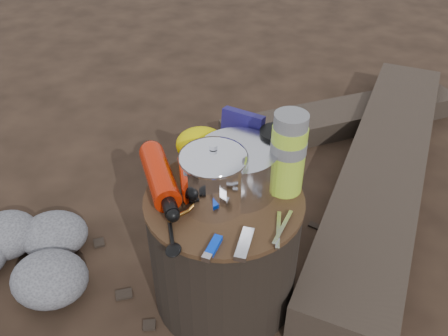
% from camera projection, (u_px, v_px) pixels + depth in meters
% --- Properties ---
extents(ground, '(60.00, 60.00, 0.00)m').
position_uv_depth(ground, '(224.00, 292.00, 1.43)').
color(ground, black).
rests_on(ground, ground).
extents(stump, '(0.42, 0.42, 0.38)m').
position_uv_depth(stump, '(224.00, 249.00, 1.31)').
color(stump, black).
rests_on(stump, ground).
extents(log_main, '(0.63, 1.70, 0.14)m').
position_uv_depth(log_main, '(384.00, 167.00, 1.82)').
color(log_main, '#30261F').
rests_on(log_main, ground).
extents(log_small, '(1.11, 0.80, 0.10)m').
position_uv_depth(log_small, '(343.00, 117.00, 2.17)').
color(log_small, '#30261F').
rests_on(log_small, ground).
extents(foil_windscreen, '(0.21, 0.21, 0.13)m').
position_uv_depth(foil_windscreen, '(238.00, 169.00, 1.19)').
color(foil_windscreen, silver).
rests_on(foil_windscreen, stump).
extents(camping_pot, '(0.17, 0.17, 0.17)m').
position_uv_depth(camping_pot, '(214.00, 176.00, 1.14)').
color(camping_pot, white).
rests_on(camping_pot, stump).
extents(fuel_bottle, '(0.20, 0.29, 0.07)m').
position_uv_depth(fuel_bottle, '(159.00, 176.00, 1.22)').
color(fuel_bottle, red).
rests_on(fuel_bottle, stump).
extents(thermos, '(0.09, 0.09, 0.22)m').
position_uv_depth(thermos, '(288.00, 154.00, 1.16)').
color(thermos, '#ADD831').
rests_on(thermos, stump).
extents(travel_mug, '(0.09, 0.09, 0.13)m').
position_uv_depth(travel_mug, '(276.00, 153.00, 1.25)').
color(travel_mug, black).
rests_on(travel_mug, stump).
extents(stuff_sack, '(0.15, 0.12, 0.10)m').
position_uv_depth(stuff_sack, '(202.00, 145.00, 1.30)').
color(stuff_sack, '#DFD000').
rests_on(stuff_sack, stump).
extents(food_pouch, '(0.12, 0.06, 0.15)m').
position_uv_depth(food_pouch, '(241.00, 138.00, 1.29)').
color(food_pouch, '#181255').
rests_on(food_pouch, stump).
extents(lighter, '(0.03, 0.08, 0.01)m').
position_uv_depth(lighter, '(214.00, 246.00, 1.05)').
color(lighter, '#0334D7').
rests_on(lighter, stump).
extents(multitool, '(0.03, 0.10, 0.01)m').
position_uv_depth(multitool, '(244.00, 244.00, 1.06)').
color(multitool, silver).
rests_on(multitool, stump).
extents(pot_grabber, '(0.04, 0.13, 0.01)m').
position_uv_depth(pot_grabber, '(278.00, 229.00, 1.10)').
color(pot_grabber, silver).
rests_on(pot_grabber, stump).
extents(spork, '(0.08, 0.14, 0.01)m').
position_uv_depth(spork, '(171.00, 230.00, 1.10)').
color(spork, black).
rests_on(spork, stump).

